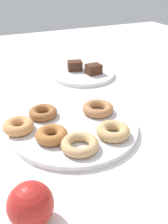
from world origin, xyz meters
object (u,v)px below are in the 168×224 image
donut_0 (52,135)px  donut_1 (43,113)px  donut_2 (113,131)px  brownie_near (75,66)px  donut_3 (18,126)px  apple (31,205)px  donut_4 (98,108)px  brownie_far (94,69)px  donut_plate (74,127)px  cake_plate (83,74)px  donut_5 (80,144)px

donut_0 → donut_1: size_ratio=0.99×
donut_2 → brownie_near: (-0.47, 0.10, 0.01)m
donut_3 → apple: size_ratio=1.01×
donut_4 → brownie_far: size_ratio=1.57×
donut_plate → brownie_near: (-0.38, 0.17, 0.03)m
donut_0 → brownie_near: bearing=150.2°
brownie_near → apple: 0.70m
cake_plate → apple: bearing=-32.0°
brownie_near → apple: (0.61, -0.34, 0.01)m
donut_5 → brownie_far: (-0.41, 0.24, 0.01)m
donut_0 → apple: 0.22m
donut_4 → cake_plate: (-0.31, 0.10, -0.02)m
brownie_near → brownie_far: 0.08m
donut_3 → apple: apple is taller
donut_plate → brownie_far: brownie_far is taller
donut_3 → brownie_far: 0.45m
donut_3 → brownie_far: brownie_far is taller
donut_0 → cake_plate: bearing=145.9°
cake_plate → donut_plate: bearing=-28.4°
donut_0 → donut_4: (-0.07, 0.16, -0.00)m
cake_plate → donut_5: bearing=-25.6°
brownie_near → apple: bearing=-29.1°
brownie_far → apple: size_ratio=0.72×
donut_4 → apple: bearing=-44.9°
donut_1 → donut_0: bearing=-7.0°
donut_0 → donut_2: bearing=71.3°
donut_plate → brownie_near: size_ratio=6.01×
donut_2 → cake_plate: 0.45m
donut_1 → donut_4: (0.04, 0.15, 0.00)m
apple → donut_4: bearing=135.1°
donut_4 → donut_5: donut_4 is taller
donut_3 → cake_plate: bearing=133.9°
apple → donut_5: bearing=131.7°
donut_0 → donut_2: size_ratio=0.94×
donut_plate → cake_plate: size_ratio=1.36×
donut_2 → brownie_far: brownie_far is taller
donut_2 → donut_5: size_ratio=0.95×
donut_1 → brownie_near: (-0.30, 0.23, 0.01)m
cake_plate → brownie_far: (0.03, 0.03, 0.03)m
donut_1 → cake_plate: 0.36m
donut_2 → donut_4: size_ratio=0.94×
donut_plate → donut_1: bearing=-141.4°
brownie_far → donut_1: bearing=-49.4°
donut_0 → apple: bearing=-27.5°
donut_plate → donut_0: (0.04, -0.07, 0.02)m
brownie_near → brownie_far: size_ratio=1.00×
donut_0 → apple: apple is taller
donut_2 → donut_1: bearing=-142.1°
donut_1 → donut_5: size_ratio=0.90×
brownie_far → cake_plate: bearing=-135.0°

